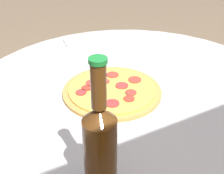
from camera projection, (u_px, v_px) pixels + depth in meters
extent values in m
cylinder|color=silver|center=(132.00, 96.00, 0.96)|extent=(1.06, 1.06, 0.02)
cylinder|color=#C68E47|center=(112.00, 91.00, 0.95)|extent=(0.30, 0.30, 0.01)
cylinder|color=#E0BC4C|center=(112.00, 89.00, 0.95)|extent=(0.27, 0.27, 0.01)
cylinder|color=#B43B2C|center=(104.00, 81.00, 0.98)|extent=(0.03, 0.03, 0.00)
cylinder|color=#B33733|center=(122.00, 86.00, 0.96)|extent=(0.04, 0.04, 0.00)
cylinder|color=#B93D2F|center=(113.00, 75.00, 1.01)|extent=(0.04, 0.04, 0.00)
cylinder|color=#AC352F|center=(96.00, 88.00, 0.94)|extent=(0.03, 0.03, 0.00)
cylinder|color=#A53533|center=(81.00, 92.00, 0.92)|extent=(0.03, 0.03, 0.00)
cylinder|color=#AC3A2A|center=(129.00, 99.00, 0.89)|extent=(0.03, 0.03, 0.00)
cylinder|color=#AC3432|center=(112.00, 103.00, 0.87)|extent=(0.04, 0.04, 0.00)
cylinder|color=#A23B2F|center=(131.00, 93.00, 0.92)|extent=(0.03, 0.03, 0.00)
cylinder|color=#B53727|center=(86.00, 88.00, 0.94)|extent=(0.03, 0.03, 0.00)
cylinder|color=#AE3D2F|center=(135.00, 80.00, 0.99)|extent=(0.04, 0.04, 0.00)
cylinder|color=#A73B2D|center=(101.00, 76.00, 1.01)|extent=(0.04, 0.04, 0.00)
cylinder|color=#B63C34|center=(92.00, 83.00, 0.97)|extent=(0.04, 0.04, 0.00)
cylinder|color=#563314|center=(100.00, 158.00, 0.59)|extent=(0.06, 0.06, 0.18)
cone|color=#563314|center=(99.00, 114.00, 0.54)|extent=(0.06, 0.06, 0.03)
cylinder|color=#563314|center=(99.00, 86.00, 0.51)|extent=(0.03, 0.03, 0.08)
cylinder|color=#1E8438|center=(98.00, 60.00, 0.48)|extent=(0.03, 0.03, 0.01)
cube|color=white|center=(79.00, 41.00, 1.28)|extent=(0.13, 0.09, 0.01)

